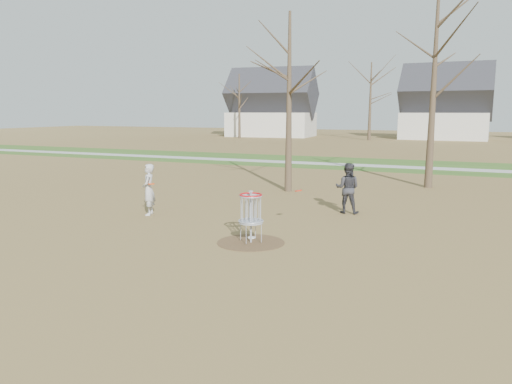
% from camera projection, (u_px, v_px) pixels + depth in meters
% --- Properties ---
extents(ground, '(160.00, 160.00, 0.00)m').
position_uv_depth(ground, '(251.00, 243.00, 13.18)').
color(ground, brown).
rests_on(ground, ground).
extents(green_band, '(160.00, 8.00, 0.01)m').
position_uv_depth(green_band, '(383.00, 165.00, 32.21)').
color(green_band, '#2D5119').
rests_on(green_band, ground).
extents(footpath, '(160.00, 1.50, 0.01)m').
position_uv_depth(footpath, '(380.00, 166.00, 31.30)').
color(footpath, '#9E9E99').
rests_on(footpath, green_band).
extents(dirt_circle, '(1.80, 1.80, 0.01)m').
position_uv_depth(dirt_circle, '(251.00, 242.00, 13.18)').
color(dirt_circle, '#47331E').
rests_on(dirt_circle, ground).
extents(player_standing, '(0.63, 0.74, 1.71)m').
position_uv_depth(player_standing, '(149.00, 190.00, 16.56)').
color(player_standing, '#B6B6B6').
rests_on(player_standing, ground).
extents(player_throwing, '(0.88, 0.71, 1.71)m').
position_uv_depth(player_throwing, '(347.00, 188.00, 16.86)').
color(player_throwing, '#2F2E33').
rests_on(player_throwing, ground).
extents(disc_grounded, '(0.22, 0.22, 0.02)m').
position_uv_depth(disc_grounded, '(252.00, 238.00, 13.63)').
color(disc_grounded, white).
rests_on(disc_grounded, dirt_circle).
extents(discs_in_play, '(5.14, 0.66, 0.06)m').
position_uv_depth(discs_in_play, '(225.00, 187.00, 15.51)').
color(discs_in_play, red).
rests_on(discs_in_play, ground).
extents(disc_golf_basket, '(0.64, 0.64, 1.35)m').
position_uv_depth(disc_golf_basket, '(251.00, 209.00, 13.03)').
color(disc_golf_basket, '#9EA3AD').
rests_on(disc_golf_basket, ground).
extents(bare_trees, '(52.62, 44.98, 9.00)m').
position_uv_depth(bare_trees, '(433.00, 89.00, 44.05)').
color(bare_trees, '#382B1E').
rests_on(bare_trees, ground).
extents(houses_row, '(56.51, 10.01, 7.26)m').
position_uv_depth(houses_row, '(466.00, 110.00, 58.55)').
color(houses_row, silver).
rests_on(houses_row, ground).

